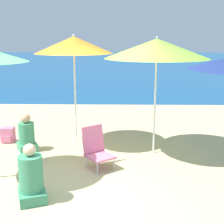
% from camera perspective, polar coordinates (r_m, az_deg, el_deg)
% --- Properties ---
extents(ground_plane, '(60.00, 60.00, 0.00)m').
position_cam_1_polar(ground_plane, '(5.26, -6.96, -12.77)').
color(ground_plane, '#C6B284').
extents(sea_water, '(60.00, 40.00, 0.01)m').
position_cam_1_polar(sea_water, '(30.91, -0.06, 9.17)').
color(sea_water, navy).
rests_on(sea_water, ground).
extents(beach_umbrella_lime, '(2.03, 2.03, 2.34)m').
position_cam_1_polar(beach_umbrella_lime, '(6.14, 8.18, 11.40)').
color(beach_umbrella_lime, white).
rests_on(beach_umbrella_lime, ground).
extents(beach_umbrella_orange, '(1.65, 1.65, 2.39)m').
position_cam_1_polar(beach_umbrella_orange, '(6.65, -7.01, 12.07)').
color(beach_umbrella_orange, white).
rests_on(beach_umbrella_orange, ground).
extents(beach_chair_pink, '(0.65, 0.67, 0.75)m').
position_cam_1_polar(beach_chair_pink, '(5.71, -2.88, -6.53)').
color(beach_chair_pink, silver).
rests_on(beach_chair_pink, ground).
extents(person_seated_near, '(0.52, 0.54, 0.80)m').
position_cam_1_polar(person_seated_near, '(6.77, -15.34, -4.19)').
color(person_seated_near, '#3F8C66').
rests_on(person_seated_near, ground).
extents(person_seated_far, '(0.52, 0.55, 0.87)m').
position_cam_1_polar(person_seated_far, '(4.72, -14.56, -11.63)').
color(person_seated_far, '#3F8C66').
rests_on(person_seated_far, ground).
extents(backpack_pink, '(0.28, 0.25, 0.34)m').
position_cam_1_polar(backpack_pink, '(7.47, -18.49, -3.99)').
color(backpack_pink, pink).
rests_on(backpack_pink, ground).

